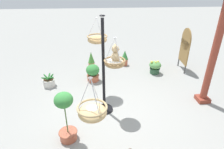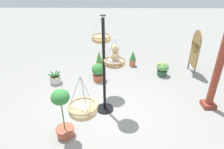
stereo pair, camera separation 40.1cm
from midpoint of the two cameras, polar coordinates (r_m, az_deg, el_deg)
The scene contains 14 objects.
ground_plane at distance 4.95m, azimuth 1.91°, elevation -11.32°, with size 40.00×40.00×0.00m, color gray.
display_pole_central at distance 4.61m, azimuth 0.15°, elevation -3.20°, with size 0.44×0.44×2.41m.
hanging_basket_with_teddy at distance 4.19m, azimuth 3.56°, elevation 3.52°, with size 0.49×0.49×0.68m.
teddy_bear at distance 4.12m, azimuth 3.92°, elevation 5.81°, with size 0.29×0.26×0.42m.
hanging_basket_left_high at distance 5.11m, azimuth -0.98°, elevation 10.79°, with size 0.55×0.55×0.68m.
hanging_basket_right_low at distance 3.06m, azimuth -5.02°, elevation -10.81°, with size 0.49×0.49×0.74m.
greenhouse_pillar_left at distance 5.25m, azimuth 32.16°, elevation 3.98°, with size 0.34×0.34×2.85m.
potted_plant_fern_front at distance 4.00m, azimuth -12.00°, elevation -11.43°, with size 0.39×0.39×1.15m.
potted_plant_flowering_red at distance 6.89m, azimuth 16.71°, elevation 1.60°, with size 0.43×0.43×0.50m.
potted_plant_tall_leafy at distance 7.35m, azimuth -2.39°, elevation 4.81°, with size 0.26×0.26×0.61m.
potted_plant_bushy_green at distance 7.39m, azimuth 7.86°, elevation 4.84°, with size 0.27×0.27×0.61m.
potted_plant_small_succulent at distance 6.28m, azimuth -2.35°, elevation 0.80°, with size 0.44×0.44×0.58m.
potted_plant_conical_shrub at distance 6.37m, azimuth -15.14°, elevation -1.28°, with size 0.45×0.43×0.39m.
display_sign_board at distance 7.22m, azimuth 25.47°, elevation 6.99°, with size 0.79×0.11×1.57m.
Camera 2 is at (3.90, 0.11, 3.05)m, focal length 30.09 mm.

